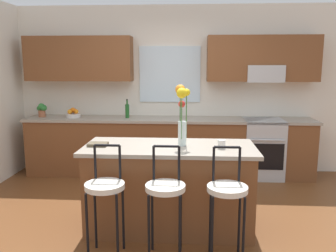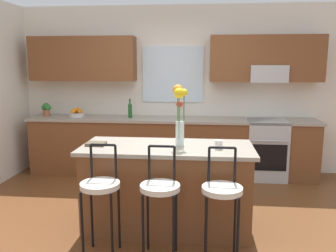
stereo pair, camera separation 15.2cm
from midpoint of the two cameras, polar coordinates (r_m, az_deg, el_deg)
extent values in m
plane|color=brown|center=(4.18, -2.47, -14.96)|extent=(14.00, 14.00, 0.00)
cube|color=silver|center=(5.86, -0.41, 5.98)|extent=(5.60, 0.12, 2.70)
cube|color=brown|center=(5.90, -15.01, 10.53)|extent=(1.70, 0.34, 0.70)
cube|color=brown|center=(5.69, 14.37, 10.59)|extent=(1.70, 0.34, 0.70)
cube|color=silver|center=(5.77, -0.47, 8.40)|extent=(0.99, 0.03, 0.90)
cube|color=#B7BABC|center=(5.67, 14.67, 8.25)|extent=(0.56, 0.36, 0.26)
cube|color=brown|center=(5.64, -0.66, -3.54)|extent=(4.50, 0.60, 0.88)
cube|color=#9E9384|center=(5.55, -0.67, 1.07)|extent=(4.56, 0.64, 0.04)
cube|color=#B7BABC|center=(5.55, 1.21, 0.54)|extent=(0.54, 0.38, 0.11)
cylinder|color=#B7BABC|center=(5.68, 1.29, 2.60)|extent=(0.02, 0.02, 0.22)
cylinder|color=#B7BABC|center=(5.61, 1.27, 3.64)|extent=(0.02, 0.12, 0.02)
cube|color=#B7BABC|center=(5.70, 14.37, -3.51)|extent=(0.60, 0.60, 0.92)
cube|color=black|center=(5.44, 14.91, -4.86)|extent=(0.52, 0.02, 0.40)
cylinder|color=#B7BABC|center=(5.34, 15.11, -2.26)|extent=(0.50, 0.02, 0.02)
cube|color=brown|center=(3.83, -0.91, -10.25)|extent=(1.72, 0.71, 0.88)
cube|color=#9E9384|center=(3.70, -0.93, -3.55)|extent=(1.80, 0.79, 0.04)
cylinder|color=black|center=(3.32, -14.36, -15.97)|extent=(0.02, 0.02, 0.66)
cylinder|color=black|center=(3.25, -9.64, -16.38)|extent=(0.02, 0.02, 0.66)
cylinder|color=black|center=(3.55, -12.99, -14.11)|extent=(0.02, 0.02, 0.66)
cylinder|color=black|center=(3.49, -8.60, -14.43)|extent=(0.02, 0.02, 0.66)
cylinder|color=silver|center=(3.27, -11.62, -9.56)|extent=(0.36, 0.36, 0.05)
cylinder|color=black|center=(3.37, -13.06, -5.72)|extent=(0.02, 0.02, 0.32)
cylinder|color=black|center=(3.31, -9.15, -5.87)|extent=(0.02, 0.02, 0.32)
cylinder|color=black|center=(3.30, -11.22, -3.12)|extent=(0.23, 0.02, 0.02)
cylinder|color=black|center=(3.20, -4.54, -16.70)|extent=(0.02, 0.02, 0.66)
cylinder|color=black|center=(3.18, 0.49, -16.89)|extent=(0.02, 0.02, 0.66)
cylinder|color=black|center=(3.44, -3.89, -14.68)|extent=(0.02, 0.02, 0.66)
cylinder|color=black|center=(3.42, 0.76, -14.83)|extent=(0.02, 0.02, 0.66)
cylinder|color=silver|center=(3.17, -1.83, -9.97)|extent=(0.36, 0.36, 0.05)
cylinder|color=black|center=(3.25, -3.68, -6.03)|extent=(0.02, 0.02, 0.32)
cylinder|color=black|center=(3.23, 0.46, -6.11)|extent=(0.02, 0.02, 0.32)
cylinder|color=black|center=(3.20, -1.63, -3.32)|extent=(0.23, 0.02, 0.02)
cylinder|color=black|center=(3.18, 5.77, -16.95)|extent=(0.02, 0.02, 0.66)
cylinder|color=black|center=(3.20, 10.83, -16.89)|extent=(0.02, 0.02, 0.66)
cylinder|color=black|center=(3.42, 5.61, -14.90)|extent=(0.02, 0.02, 0.66)
cylinder|color=black|center=(3.44, 10.26, -14.86)|extent=(0.02, 0.02, 0.66)
cylinder|color=silver|center=(3.17, 8.28, -10.09)|extent=(0.36, 0.36, 0.05)
cylinder|color=black|center=(3.23, 6.10, -6.18)|extent=(0.02, 0.02, 0.32)
cylinder|color=black|center=(3.25, 10.25, -6.19)|extent=(0.02, 0.02, 0.32)
cylinder|color=black|center=(3.20, 8.25, -3.44)|extent=(0.23, 0.02, 0.02)
cylinder|color=silver|center=(3.68, 1.15, -1.23)|extent=(0.09, 0.09, 0.26)
cylinder|color=#3D722D|center=(3.65, 1.82, 1.71)|extent=(0.01, 0.01, 0.48)
sphere|color=yellow|center=(3.62, 1.84, 5.51)|extent=(0.08, 0.08, 0.08)
cylinder|color=#3D722D|center=(3.70, 1.06, 0.83)|extent=(0.01, 0.01, 0.36)
sphere|color=red|center=(3.67, 1.06, 3.59)|extent=(0.07, 0.07, 0.07)
cylinder|color=#3D722D|center=(3.65, 0.80, 1.93)|extent=(0.01, 0.01, 0.51)
sphere|color=orange|center=(3.62, 0.81, 5.94)|extent=(0.11, 0.11, 0.11)
cylinder|color=#3D722D|center=(3.60, 1.03, 1.58)|extent=(0.01, 0.01, 0.48)
sphere|color=yellow|center=(3.58, 1.05, 5.38)|extent=(0.11, 0.11, 0.11)
cylinder|color=silver|center=(3.60, 7.51, -2.96)|extent=(0.08, 0.08, 0.09)
cube|color=brown|center=(3.77, -12.48, -2.94)|extent=(0.20, 0.15, 0.03)
cylinder|color=silver|center=(5.87, -15.92, 1.67)|extent=(0.24, 0.24, 0.06)
sphere|color=orange|center=(5.84, -15.45, 2.30)|extent=(0.07, 0.07, 0.07)
sphere|color=orange|center=(5.90, -15.63, 2.37)|extent=(0.08, 0.08, 0.08)
sphere|color=orange|center=(5.90, -16.25, 2.34)|extent=(0.08, 0.08, 0.08)
sphere|color=orange|center=(5.84, -16.46, 2.25)|extent=(0.07, 0.07, 0.07)
sphere|color=orange|center=(5.85, -15.96, 2.59)|extent=(0.07, 0.07, 0.07)
cylinder|color=#1E5923|center=(5.62, -7.42, 2.43)|extent=(0.06, 0.06, 0.22)
cylinder|color=#1E5923|center=(5.60, -7.46, 3.88)|extent=(0.03, 0.03, 0.07)
cylinder|color=black|center=(5.60, -7.46, 4.29)|extent=(0.03, 0.03, 0.02)
cylinder|color=#9E5B3D|center=(6.06, -20.53, 1.90)|extent=(0.11, 0.11, 0.11)
sphere|color=#2D7A33|center=(6.04, -20.59, 2.98)|extent=(0.11, 0.11, 0.11)
sphere|color=#2D7A33|center=(6.07, -20.88, 2.71)|extent=(0.08, 0.08, 0.08)
sphere|color=#2D7A33|center=(6.02, -20.27, 2.79)|extent=(0.10, 0.10, 0.10)
camera|label=1|loc=(0.08, -90.99, -0.18)|focal=37.42mm
camera|label=2|loc=(0.08, 89.01, 0.18)|focal=37.42mm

